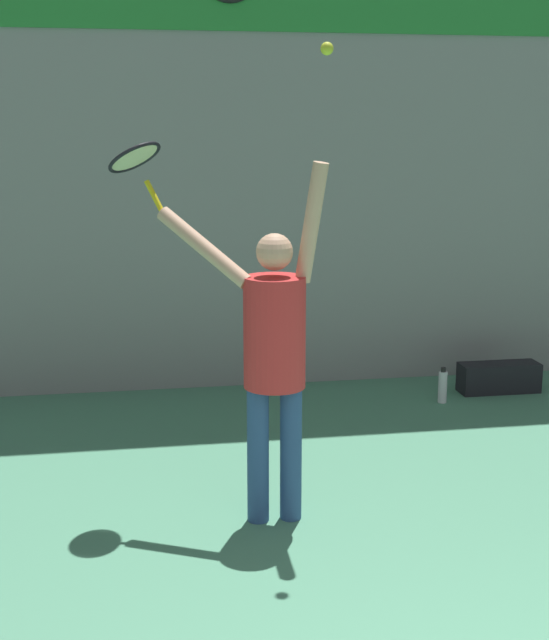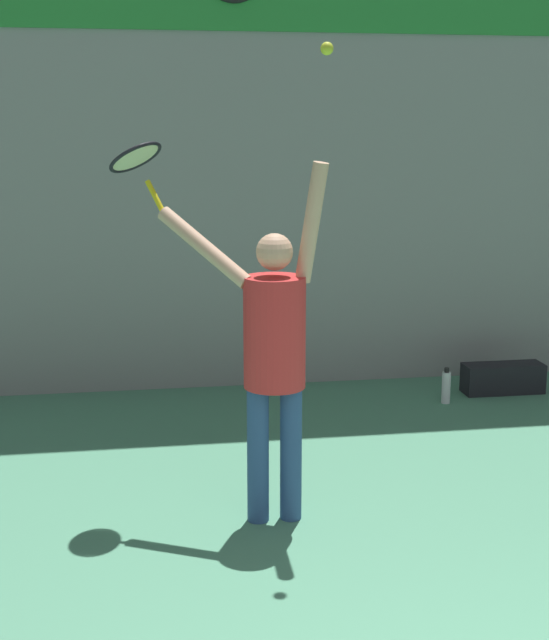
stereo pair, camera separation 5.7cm
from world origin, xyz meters
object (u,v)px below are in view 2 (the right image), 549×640
object	(u,v)px
tennis_ball	(327,49)
tennis_player	(273,345)
water_bottle	(446,387)
tennis_racket	(137,160)
equipment_bag	(503,378)

from	to	relation	value
tennis_ball	tennis_player	bearing A→B (deg)	162.92
tennis_player	water_bottle	xyz separation A→B (m)	(1.82, 2.04, -0.94)
tennis_player	water_bottle	size ratio (longest dim) A/B	6.88
tennis_racket	tennis_ball	size ratio (longest dim) A/B	6.44
tennis_racket	tennis_ball	distance (m)	1.32
tennis_racket	water_bottle	bearing A→B (deg)	31.36
tennis_player	tennis_racket	size ratio (longest dim) A/B	4.70
tennis_player	tennis_ball	distance (m)	1.67
equipment_bag	tennis_racket	bearing A→B (deg)	-150.66
tennis_ball	water_bottle	distance (m)	3.69
tennis_racket	water_bottle	world-z (taller)	tennis_racket
tennis_player	water_bottle	bearing A→B (deg)	48.33
tennis_player	equipment_bag	world-z (taller)	tennis_player
tennis_player	equipment_bag	xyz separation A→B (m)	(2.42, 2.26, -0.95)
tennis_racket	water_bottle	distance (m)	3.60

